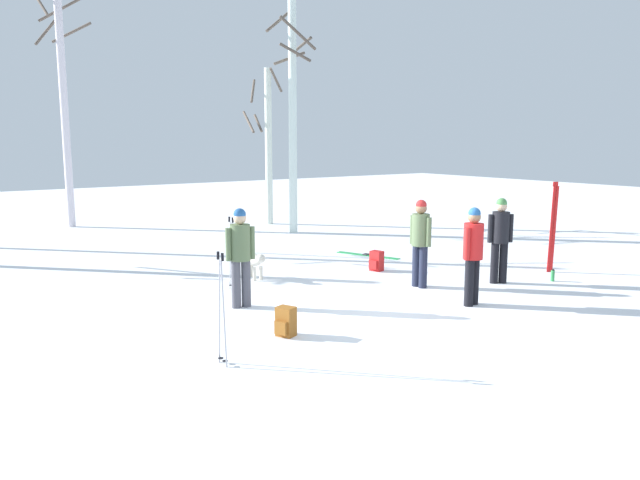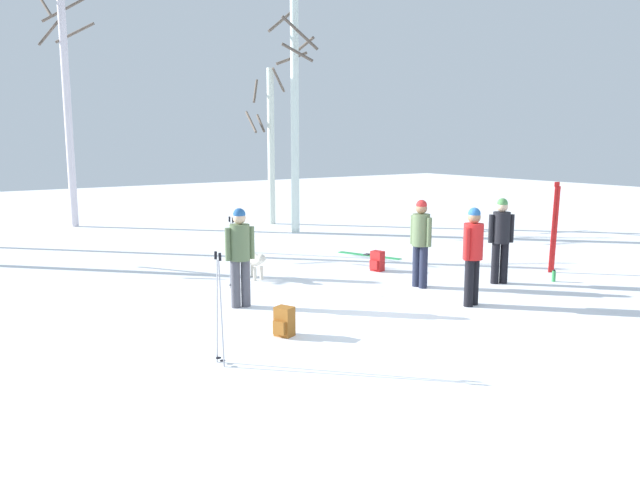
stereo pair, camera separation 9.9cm
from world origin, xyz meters
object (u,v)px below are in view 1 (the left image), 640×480
at_px(person_1, 420,237).
at_px(water_bottle_0, 553,275).
at_px(ski_poles_1, 221,306).
at_px(birch_tree_3, 293,104).
at_px(dog, 254,261).
at_px(ski_poles_0, 232,251).
at_px(birch_tree_4, 268,143).
at_px(person_0, 500,235).
at_px(person_2, 240,251).
at_px(ski_pair_lying_0, 367,255).
at_px(birch_tree_2, 63,98).
at_px(backpack_1, 286,322).
at_px(backpack_0, 376,261).
at_px(ski_pair_planted_0, 553,228).
at_px(person_3, 473,250).

bearing_deg(person_1, water_bottle_0, -25.11).
xyz_separation_m(ski_poles_1, birch_tree_3, (6.96, 9.11, 3.10)).
relative_size(person_1, dog, 1.92).
distance_m(ski_poles_0, birch_tree_4, 9.54).
relative_size(person_0, person_2, 1.00).
xyz_separation_m(person_0, person_2, (-5.09, 1.37, 0.00)).
relative_size(person_0, ski_pair_lying_0, 1.02).
xyz_separation_m(ski_poles_1, birch_tree_2, (1.69, 14.39, 3.36)).
bearing_deg(birch_tree_3, person_1, -104.18).
bearing_deg(person_1, birch_tree_4, 76.79).
height_order(ski_pair_lying_0, ski_poles_0, ski_poles_0).
distance_m(person_2, backpack_1, 1.97).
distance_m(person_0, backpack_0, 2.73).
bearing_deg(person_2, dog, 54.96).
bearing_deg(ski_pair_planted_0, person_2, 169.02).
distance_m(ski_pair_lying_0, birch_tree_4, 7.06).
xyz_separation_m(person_2, dog, (1.25, 1.78, -0.59)).
bearing_deg(birch_tree_4, ski_pair_lying_0, -98.61).
relative_size(dog, ski_pair_lying_0, 0.53).
xyz_separation_m(dog, ski_poles_1, (-2.77, -4.12, 0.40)).
distance_m(person_1, ski_poles_1, 5.34).
distance_m(person_1, ski_poles_0, 3.64).
height_order(person_2, water_bottle_0, person_2).
height_order(person_0, ski_poles_1, person_0).
bearing_deg(backpack_1, water_bottle_0, -0.88).
bearing_deg(backpack_0, person_3, -99.14).
height_order(person_3, birch_tree_3, birch_tree_3).
xyz_separation_m(ski_pair_lying_0, birch_tree_2, (-4.66, 9.61, 4.13)).
bearing_deg(ski_pair_lying_0, backpack_0, -123.26).
bearing_deg(birch_tree_2, backpack_1, -91.62).
bearing_deg(ski_poles_0, dog, 35.19).
relative_size(person_1, ski_poles_0, 1.22).
distance_m(dog, ski_poles_0, 1.03).
bearing_deg(person_0, birch_tree_4, 86.03).
bearing_deg(backpack_1, birch_tree_2, 88.38).
xyz_separation_m(person_1, ski_poles_0, (-3.09, 1.92, -0.23)).
bearing_deg(ski_pair_planted_0, backpack_0, 142.99).
relative_size(dog, backpack_1, 2.03).
distance_m(ski_pair_lying_0, backpack_1, 6.60).
xyz_separation_m(ski_pair_lying_0, backpack_1, (-5.05, -4.24, 0.20)).
xyz_separation_m(backpack_1, water_bottle_0, (6.35, -0.10, -0.10)).
distance_m(dog, backpack_0, 2.73).
bearing_deg(ski_pair_lying_0, person_0, -86.00).
height_order(ski_poles_1, birch_tree_3, birch_tree_3).
relative_size(person_3, ski_poles_1, 1.16).
xyz_separation_m(water_bottle_0, birch_tree_2, (-5.96, 13.94, 4.02)).
bearing_deg(person_3, person_1, 82.06).
bearing_deg(person_1, ski_pair_lying_0, 67.88).
height_order(ski_poles_0, birch_tree_3, birch_tree_3).
bearing_deg(dog, birch_tree_4, 57.37).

